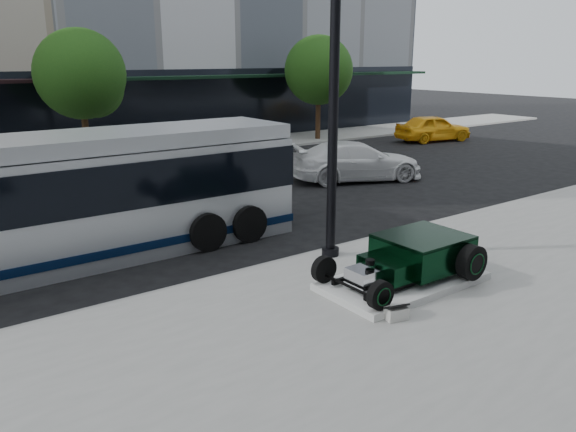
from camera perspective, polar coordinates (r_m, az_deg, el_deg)
ground at (r=14.27m, az=-7.82°, el=-3.13°), size 120.00×120.00×0.00m
sidewalk_far at (r=27.08m, az=-22.21°, el=4.99°), size 70.00×4.00×0.12m
street_trees at (r=26.12m, az=-20.06°, el=13.07°), size 29.80×3.80×5.70m
display_plinth at (r=11.76m, az=11.57°, el=-6.50°), size 3.40×1.80×0.15m
hot_rod at (r=11.82m, az=12.80°, el=-3.85°), size 3.22×2.00×0.81m
info_plaque at (r=10.27m, az=10.88°, el=-9.55°), size 0.46×0.39×0.31m
lamppost at (r=12.53m, az=4.63°, el=10.77°), size 0.40×0.40×7.32m
transit_bus at (r=13.69m, az=-23.60°, el=1.34°), size 12.12×2.88×2.92m
white_sedan at (r=21.88m, az=6.95°, el=5.55°), size 5.53×3.82×1.49m
yellow_taxi at (r=33.20m, az=14.53°, el=8.65°), size 4.66×2.65×1.50m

